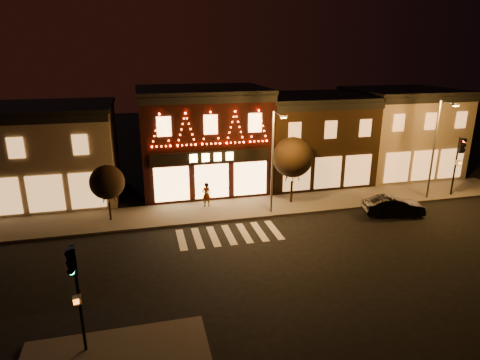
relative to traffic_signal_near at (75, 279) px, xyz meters
name	(u,v)px	position (x,y,z in m)	size (l,w,h in m)	color
ground	(245,265)	(7.64, 5.14, -3.30)	(120.00, 120.00, 0.00)	black
sidewalk_far	(244,208)	(9.64, 13.14, -3.22)	(44.00, 4.00, 0.15)	#47423D
building_left	(33,153)	(-5.36, 19.14, 0.37)	(12.20, 8.28, 7.30)	#7C6B58
building_pulp	(203,138)	(7.64, 19.12, 0.87)	(10.20, 8.34, 8.30)	black
building_right_a	(309,138)	(17.14, 19.14, 0.47)	(9.20, 8.28, 7.50)	#352312
building_right_b	(399,131)	(26.14, 19.14, 0.62)	(9.20, 8.28, 7.80)	#7C6B58
traffic_signal_near	(75,279)	(0.00, 0.00, 0.00)	(0.36, 0.47, 4.46)	black
traffic_signal_far	(459,154)	(26.38, 11.72, 0.18)	(0.40, 0.53, 4.66)	black
streetlamp_mid	(274,155)	(11.32, 11.60, 1.05)	(0.52, 1.64, 7.14)	#59595E
streetlamp_right	(437,143)	(24.04, 11.52, 1.27)	(0.48, 1.72, 7.52)	#59595E
tree_left	(107,182)	(0.30, 13.07, -0.48)	(2.28, 2.28, 3.81)	black
tree_right	(293,157)	(13.40, 13.38, 0.33)	(2.97, 2.97, 4.97)	black
dark_sedan	(393,206)	(19.54, 9.51, -2.61)	(1.45, 4.15, 1.37)	black
pedestrian	(206,194)	(7.03, 14.05, -2.24)	(0.66, 0.43, 1.81)	gray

